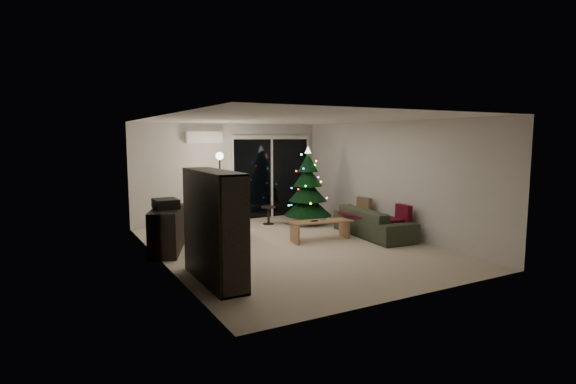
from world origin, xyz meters
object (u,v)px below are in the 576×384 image
sofa (374,222)px  coffee_table (320,230)px  armchair (222,218)px  christmas_tree (308,186)px  media_cabinet (167,230)px  bookshelf (201,228)px

sofa → coffee_table: bearing=84.7°
coffee_table → armchair: bearing=151.6°
armchair → christmas_tree: (2.40, 0.36, 0.55)m
media_cabinet → sofa: media_cabinet is taller
armchair → coffee_table: size_ratio=0.70×
bookshelf → media_cabinet: 2.12m
christmas_tree → sofa: bearing=-74.6°
media_cabinet → armchair: media_cabinet is taller
christmas_tree → armchair: bearing=-171.4°
christmas_tree → media_cabinet: bearing=-163.5°
media_cabinet → christmas_tree: 3.98m
armchair → sofa: 3.31m
sofa → christmas_tree: bearing=21.2°
bookshelf → sofa: 4.52m
bookshelf → coffee_table: size_ratio=1.29×
bookshelf → coffee_table: (3.08, 1.54, -0.63)m
bookshelf → christmas_tree: christmas_tree is taller
media_cabinet → sofa: bearing=11.3°
armchair → sofa: armchair is taller
sofa → media_cabinet: bearing=85.6°
sofa → christmas_tree: size_ratio=1.10×
bookshelf → sofa: (4.30, 1.29, -0.52)m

